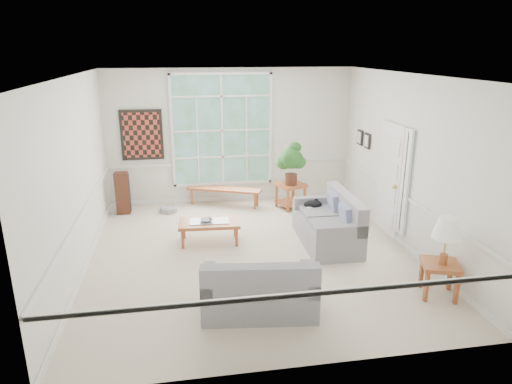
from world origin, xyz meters
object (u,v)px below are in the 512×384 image
end_table (290,196)px  side_table (439,279)px  loveseat_front (259,284)px  coffee_table (210,232)px  loveseat_right (327,219)px

end_table → side_table: (1.19, -4.03, -0.03)m
loveseat_front → coffee_table: bearing=108.7°
coffee_table → side_table: size_ratio=2.14×
coffee_table → loveseat_front: bearing=-74.9°
coffee_table → side_table: (3.09, -2.43, 0.05)m
loveseat_right → end_table: (-0.19, 1.99, -0.18)m
loveseat_right → loveseat_front: 2.58m
loveseat_right → end_table: bearing=96.5°
loveseat_front → coffee_table: (-0.49, 2.41, -0.20)m
loveseat_front → end_table: 4.26m
loveseat_front → coffee_table: loveseat_front is taller
end_table → loveseat_front: bearing=-109.4°
loveseat_right → coffee_table: size_ratio=1.55×
loveseat_right → loveseat_front: size_ratio=1.12×
coffee_table → end_table: size_ratio=1.94×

